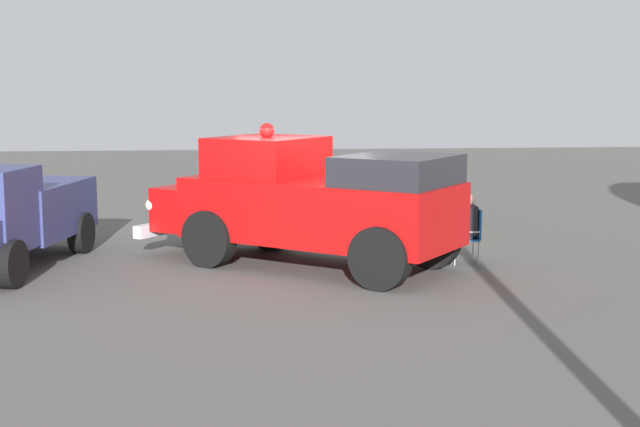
# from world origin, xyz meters

# --- Properties ---
(ground_plane) EXTENTS (60.00, 60.00, 0.00)m
(ground_plane) POSITION_xyz_m (0.00, 0.00, 0.00)
(ground_plane) COLOR #514F4C
(vintage_fire_truck) EXTENTS (6.05, 5.33, 2.59)m
(vintage_fire_truck) POSITION_xyz_m (0.04, -0.08, 1.20)
(vintage_fire_truck) COLOR black
(vintage_fire_truck) RESTS_ON ground
(classic_hot_rod) EXTENTS (3.39, 4.74, 1.46)m
(classic_hot_rod) POSITION_xyz_m (2.28, 5.26, 0.75)
(classic_hot_rod) COLOR black
(classic_hot_rod) RESTS_ON ground
(lawn_chair_near_truck) EXTENTS (0.52, 0.53, 1.02)m
(lawn_chair_near_truck) POSITION_xyz_m (3.05, -0.08, 0.59)
(lawn_chair_near_truck) COLOR #B7BABF
(lawn_chair_near_truck) RESTS_ON ground
(lawn_chair_by_car) EXTENTS (0.53, 0.54, 1.02)m
(lawn_chair_by_car) POSITION_xyz_m (-1.73, 6.63, 0.59)
(lawn_chair_by_car) COLOR #B7BABF
(lawn_chair_by_car) RESTS_ON ground
(spectator_seated) EXTENTS (0.55, 0.41, 1.29)m
(spectator_seated) POSITION_xyz_m (2.92, -0.07, 0.70)
(spectator_seated) COLOR #383842
(spectator_seated) RESTS_ON ground
(spectator_standing) EXTENTS (0.47, 0.57, 1.68)m
(spectator_standing) POSITION_xyz_m (-0.01, 4.46, 0.96)
(spectator_standing) COLOR #2D334C
(spectator_standing) RESTS_ON ground
(traffic_cone) EXTENTS (0.40, 0.40, 0.64)m
(traffic_cone) POSITION_xyz_m (0.44, 3.90, 0.31)
(traffic_cone) COLOR orange
(traffic_cone) RESTS_ON ground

